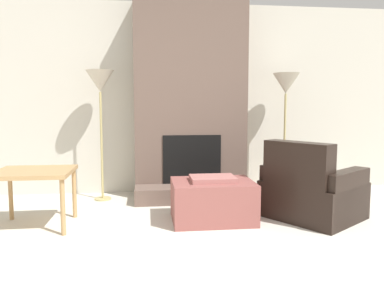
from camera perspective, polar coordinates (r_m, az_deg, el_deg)
The scene contains 7 objects.
wall_back at distance 5.28m, azimuth -0.60°, elevation 6.88°, with size 7.12×0.06×2.60m, color beige.
fireplace at distance 5.01m, azimuth -0.26°, elevation 6.03°, with size 1.48×0.81×2.60m.
ottoman at distance 3.98m, azimuth 3.17°, elevation -8.53°, with size 0.85×0.63×0.47m.
armchair at distance 4.23m, azimuth 17.47°, elevation -7.26°, with size 1.18×1.19×0.84m.
side_table at distance 4.03m, azimuth -22.94°, elevation -4.70°, with size 0.74×0.64×0.57m.
floor_lamp_left at distance 4.88m, azimuth -13.84°, elevation 8.55°, with size 0.35×0.35×1.65m.
floor_lamp_right at distance 5.18m, azimuth 14.11°, elevation 8.26°, with size 0.35×0.35×1.64m.
Camera 1 is at (-0.58, -1.97, 1.21)m, focal length 35.00 mm.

